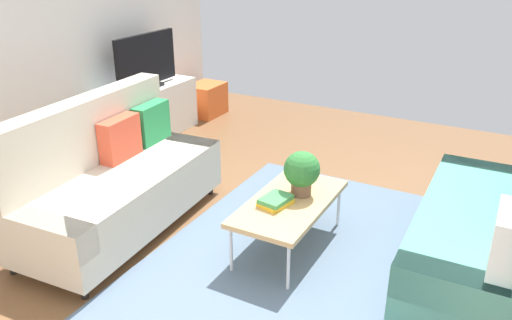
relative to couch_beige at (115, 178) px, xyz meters
The scene contains 15 objects.
ground_plane 1.40m from the couch_beige, 80.82° to the right, with size 7.68×7.68×0.00m, color brown.
area_rug 1.71m from the couch_beige, 78.26° to the right, with size 2.90×2.20×0.01m, color slate.
couch_beige is the anchor object (origin of this frame).
couch_green 2.92m from the couch_beige, 76.64° to the right, with size 1.91×0.87×1.10m.
coffee_table 1.48m from the couch_beige, 74.77° to the right, with size 1.10×0.56×0.42m.
tv_console 2.16m from the couch_beige, 32.14° to the left, with size 1.40×0.44×0.64m, color silver.
tv 2.20m from the couch_beige, 31.68° to the left, with size 1.00×0.20×0.64m.
storage_trunk 3.11m from the couch_beige, 19.68° to the left, with size 0.52×0.40×0.44m, color orange.
potted_plant 1.56m from the couch_beige, 70.14° to the right, with size 0.28×0.28×0.36m.
table_book_0 1.38m from the couch_beige, 78.64° to the right, with size 0.24×0.18×0.03m, color gold.
table_book_1 1.38m from the couch_beige, 78.64° to the right, with size 0.24×0.18×0.03m, color #3F8C4C.
vase_0 1.75m from the couch_beige, 43.86° to the left, with size 0.10×0.10×0.15m, color #33B29E.
vase_1 1.86m from the couch_beige, 40.43° to the left, with size 0.13×0.13×0.15m, color #4C72B2.
bottle_0 1.96m from the couch_beige, 34.79° to the left, with size 0.05×0.05×0.19m, color silver.
bottle_1 2.04m from the couch_beige, 33.14° to the left, with size 0.05×0.05×0.19m, color red.
Camera 1 is at (-3.00, -1.54, 2.25)m, focal length 35.70 mm.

